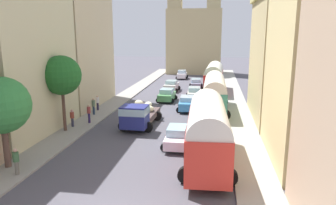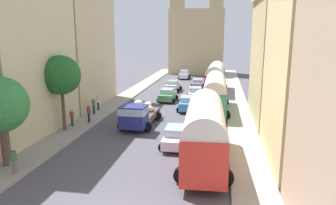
{
  "view_description": "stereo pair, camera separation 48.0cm",
  "coord_description": "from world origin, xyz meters",
  "views": [
    {
      "loc": [
        4.78,
        -11.75,
        8.27
      ],
      "look_at": [
        0.0,
        19.59,
        1.39
      ],
      "focal_mm": 33.91,
      "sensor_mm": 36.0,
      "label": 1
    },
    {
      "loc": [
        5.26,
        -11.67,
        8.27
      ],
      "look_at": [
        0.0,
        19.59,
        1.39
      ],
      "focal_mm": 33.91,
      "sensor_mm": 36.0,
      "label": 2
    }
  ],
  "objects": [
    {
      "name": "pedestrian_1",
      "position": [
        -6.65,
        4.12,
        1.0
      ],
      "size": [
        0.48,
        0.48,
        1.75
      ],
      "color": "slate",
      "rests_on": "ground"
    },
    {
      "name": "building_left_2",
      "position": [
        -10.61,
        22.91,
        6.89
      ],
      "size": [
        4.65,
        11.08,
        13.72
      ],
      "color": "#C9B58D",
      "rests_on": "ground"
    },
    {
      "name": "building_right_1",
      "position": [
        10.69,
        9.3,
        5.4
      ],
      "size": [
        4.38,
        9.02,
        10.81
      ],
      "color": "#DAC385",
      "rests_on": "ground"
    },
    {
      "name": "sidewalk_left",
      "position": [
        -7.25,
        27.0,
        0.07
      ],
      "size": [
        2.5,
        70.0,
        0.14
      ],
      "primitive_type": "cube",
      "color": "gray",
      "rests_on": "ground"
    },
    {
      "name": "building_left_1",
      "position": [
        -11.23,
        11.74,
        6.74
      ],
      "size": [
        6.0,
        10.61,
        13.43
      ],
      "color": "beige",
      "rests_on": "ground"
    },
    {
      "name": "pedestrian_0",
      "position": [
        -7.82,
        20.24,
        1.01
      ],
      "size": [
        0.45,
        0.45,
        1.77
      ],
      "color": "#272242",
      "rests_on": "ground"
    },
    {
      "name": "cargo_truck_0",
      "position": [
        -1.94,
        15.03,
        1.24
      ],
      "size": [
        3.18,
        6.52,
        2.39
      ],
      "color": "navy",
      "rests_on": "ground"
    },
    {
      "name": "distant_church",
      "position": [
        0.0,
        55.63,
        7.77
      ],
      "size": [
        11.16,
        6.11,
        21.29
      ],
      "color": "tan",
      "rests_on": "ground"
    },
    {
      "name": "pedestrian_2",
      "position": [
        -7.76,
        13.91,
        0.98
      ],
      "size": [
        0.37,
        0.37,
        1.71
      ],
      "color": "#2E2F45",
      "rests_on": "ground"
    },
    {
      "name": "parked_bus_2",
      "position": [
        4.5,
        33.43,
        2.33
      ],
      "size": [
        3.45,
        9.39,
        4.19
      ],
      "color": "red",
      "rests_on": "ground"
    },
    {
      "name": "building_right_2",
      "position": [
        11.19,
        20.14,
        6.12
      ],
      "size": [
        5.93,
        11.3,
        12.17
      ],
      "color": "tan",
      "rests_on": "ground"
    },
    {
      "name": "pedestrian_4",
      "position": [
        -6.79,
        15.36,
        1.07
      ],
      "size": [
        0.44,
        0.44,
        1.86
      ],
      "color": "#281C50",
      "rests_on": "ground"
    },
    {
      "name": "parked_bus_1",
      "position": [
        4.69,
        21.9,
        2.2
      ],
      "size": [
        3.28,
        9.9,
        3.97
      ],
      "color": "#3A8C73",
      "rests_on": "ground"
    },
    {
      "name": "roadside_tree_1",
      "position": [
        -7.9,
        12.76,
        4.89
      ],
      "size": [
        3.29,
        3.29,
        6.55
      ],
      "color": "brown",
      "rests_on": "ground"
    },
    {
      "name": "car_2",
      "position": [
        -1.53,
        47.07,
        0.81
      ],
      "size": [
        2.24,
        3.64,
        1.62
      ],
      "color": "white",
      "rests_on": "ground"
    },
    {
      "name": "car_5",
      "position": [
        2.07,
        28.63,
        0.77
      ],
      "size": [
        2.4,
        3.9,
        1.54
      ],
      "color": "beige",
      "rests_on": "ground"
    },
    {
      "name": "pedestrian_3",
      "position": [
        -7.55,
        18.41,
        1.07
      ],
      "size": [
        0.49,
        0.49,
        1.86
      ],
      "color": "#24344F",
      "rests_on": "ground"
    },
    {
      "name": "car_3",
      "position": [
        2.04,
        10.68,
        0.76
      ],
      "size": [
        2.15,
        3.85,
        1.53
      ],
      "color": "silver",
      "rests_on": "ground"
    },
    {
      "name": "parked_bus_0",
      "position": [
        4.37,
        7.55,
        2.35
      ],
      "size": [
        3.6,
        8.94,
        4.26
      ],
      "color": "red",
      "rests_on": "ground"
    },
    {
      "name": "ground_plane",
      "position": [
        0.0,
        27.0,
        0.0
      ],
      "size": [
        154.0,
        154.0,
        0.0
      ],
      "primitive_type": "plane",
      "color": "#4C4A53"
    },
    {
      "name": "car_4",
      "position": [
        1.74,
        22.22,
        0.8
      ],
      "size": [
        2.32,
        3.97,
        1.58
      ],
      "color": "#428AC9",
      "rests_on": "ground"
    },
    {
      "name": "sidewalk_right",
      "position": [
        7.25,
        27.0,
        0.07
      ],
      "size": [
        2.5,
        70.0,
        0.14
      ],
      "primitive_type": "cube",
      "color": "#9E9E94",
      "rests_on": "ground"
    },
    {
      "name": "roadside_tree_0",
      "position": [
        -7.9,
        5.07,
        4.05
      ],
      "size": [
        3.45,
        3.45,
        5.8
      ],
      "color": "brown",
      "rests_on": "ground"
    },
    {
      "name": "car_0",
      "position": [
        -1.22,
        26.66,
        0.79
      ],
      "size": [
        2.41,
        3.75,
        1.58
      ],
      "color": "#539956",
      "rests_on": "ground"
    },
    {
      "name": "car_6",
      "position": [
        1.74,
        36.72,
        0.77
      ],
      "size": [
        2.3,
        4.33,
        1.5
      ],
      "color": "gray",
      "rests_on": "ground"
    },
    {
      "name": "car_1",
      "position": [
        -1.67,
        33.91,
        0.8
      ],
      "size": [
        2.44,
        3.86,
        1.57
      ],
      "color": "silver",
      "rests_on": "ground"
    }
  ]
}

